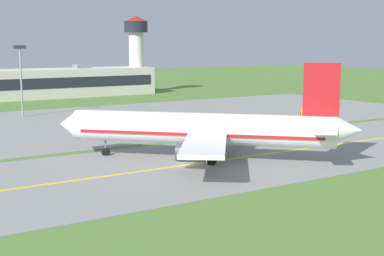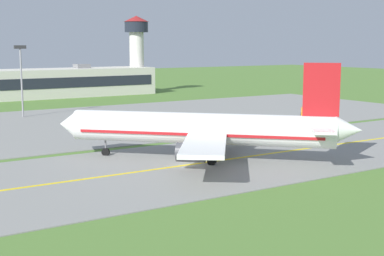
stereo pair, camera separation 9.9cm
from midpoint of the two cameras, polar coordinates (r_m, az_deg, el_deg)
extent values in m
plane|color=#517A33|center=(69.26, -0.52, -3.88)|extent=(500.00, 500.00, 0.00)
cube|color=gray|center=(69.24, -0.52, -3.84)|extent=(240.00, 28.00, 0.10)
cube|color=gray|center=(110.37, -7.84, 0.74)|extent=(140.00, 52.00, 0.10)
cube|color=yellow|center=(69.23, -0.52, -3.79)|extent=(220.00, 0.60, 0.01)
cylinder|color=white|center=(71.65, 0.83, -0.04)|extent=(26.81, 26.93, 4.00)
cone|color=white|center=(77.30, -12.51, 0.39)|extent=(4.53, 4.52, 3.80)
cone|color=white|center=(70.34, 15.69, -0.19)|extent=(4.67, 4.67, 3.40)
cube|color=red|center=(71.72, 0.83, -0.44)|extent=(24.95, 25.05, 0.36)
cube|color=#1E232D|center=(76.31, -11.03, 0.86)|extent=(3.68, 3.67, 0.70)
cube|color=white|center=(63.08, 1.26, -1.68)|extent=(12.88, 14.85, 0.50)
cylinder|color=#47474C|center=(65.66, -0.13, -2.52)|extent=(4.03, 4.03, 2.30)
cylinder|color=black|center=(66.02, -1.49, -2.46)|extent=(1.67, 1.66, 2.10)
cube|color=white|center=(79.63, 3.59, 0.45)|extent=(14.88, 12.84, 0.50)
cylinder|color=#47474C|center=(78.21, 1.91, -0.73)|extent=(4.03, 4.03, 2.30)
cylinder|color=black|center=(78.51, 0.76, -0.69)|extent=(1.67, 1.66, 2.10)
cube|color=red|center=(69.67, 13.05, 3.84)|extent=(3.39, 3.40, 6.50)
cube|color=white|center=(66.99, 13.13, -0.18)|extent=(5.65, 6.17, 0.30)
cube|color=white|center=(73.33, 13.06, 0.57)|extent=(6.18, 5.63, 0.30)
cylinder|color=slate|center=(75.73, -8.87, -1.84)|extent=(0.24, 0.24, 1.65)
cylinder|color=black|center=(75.88, -8.85, -2.46)|extent=(1.02, 1.03, 1.10)
cylinder|color=slate|center=(69.25, 2.02, -2.72)|extent=(0.24, 0.24, 1.65)
cylinder|color=black|center=(69.15, 1.98, -3.43)|extent=(1.02, 1.03, 1.10)
cylinder|color=black|center=(69.68, 2.06, -3.34)|extent=(1.02, 1.03, 1.10)
cylinder|color=slate|center=(74.28, 2.74, -1.95)|extent=(0.24, 0.24, 1.65)
cylinder|color=black|center=(74.17, 2.70, -2.62)|extent=(1.02, 1.03, 1.10)
cylinder|color=black|center=(74.70, 2.77, -2.54)|extent=(1.02, 1.03, 1.10)
cube|color=#264CA5|center=(106.74, -10.94, 1.18)|extent=(2.60, 2.66, 1.80)
cube|color=#1E232D|center=(106.84, -11.35, 1.35)|extent=(1.10, 1.61, 0.81)
cube|color=#264CA5|center=(106.27, -9.24, 0.82)|extent=(5.00, 4.26, 0.40)
cylinder|color=orange|center=(106.61, -10.96, 1.72)|extent=(0.20, 0.20, 0.18)
cylinder|color=black|center=(105.90, -11.03, 0.55)|extent=(0.92, 0.74, 0.90)
cylinder|color=black|center=(107.85, -10.83, 0.70)|extent=(0.92, 0.74, 0.90)
cylinder|color=black|center=(105.15, -8.83, 0.55)|extent=(0.92, 0.74, 0.90)
cylinder|color=black|center=(107.20, -8.66, 0.71)|extent=(0.92, 0.74, 0.90)
cube|color=orange|center=(114.06, 11.56, 1.63)|extent=(2.69, 2.69, 1.80)
cube|color=#1E232D|center=(113.26, 11.56, 1.74)|extent=(1.38, 1.39, 0.81)
cylinder|color=silver|center=(117.01, 11.59, 1.93)|extent=(4.26, 4.23, 1.80)
cube|color=#383838|center=(117.13, 11.58, 1.42)|extent=(4.47, 4.44, 0.24)
cylinder|color=orange|center=(113.95, 11.58, 2.13)|extent=(0.20, 0.20, 0.18)
cylinder|color=black|center=(114.18, 12.05, 1.09)|extent=(0.85, 0.85, 0.90)
cylinder|color=black|center=(114.21, 11.04, 1.12)|extent=(0.85, 0.85, 0.90)
cylinder|color=black|center=(117.99, 12.09, 1.33)|extent=(0.85, 0.85, 0.90)
cylinder|color=black|center=(118.02, 11.07, 1.36)|extent=(0.85, 0.85, 0.90)
cube|color=beige|center=(162.37, -15.77, 4.38)|extent=(69.27, 13.10, 8.00)
cube|color=#1E232D|center=(156.06, -15.05, 4.40)|extent=(66.50, 0.10, 2.88)
cube|color=slate|center=(166.74, -11.26, 6.22)|extent=(4.00, 4.00, 1.20)
cylinder|color=silver|center=(174.32, -5.72, 6.66)|extent=(4.40, 4.40, 18.52)
cylinder|color=#1E232D|center=(174.31, -5.77, 10.23)|extent=(7.20, 7.20, 3.20)
cone|color=maroon|center=(174.40, -5.78, 11.05)|extent=(7.60, 7.60, 1.80)
cylinder|color=gray|center=(119.23, -17.07, 4.38)|extent=(0.36, 0.36, 14.00)
cube|color=#333333|center=(118.97, -17.22, 7.91)|extent=(2.40, 0.50, 0.70)
camera|label=1|loc=(0.05, -90.04, -0.01)|focal=52.19mm
camera|label=2|loc=(0.05, 89.96, 0.01)|focal=52.19mm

